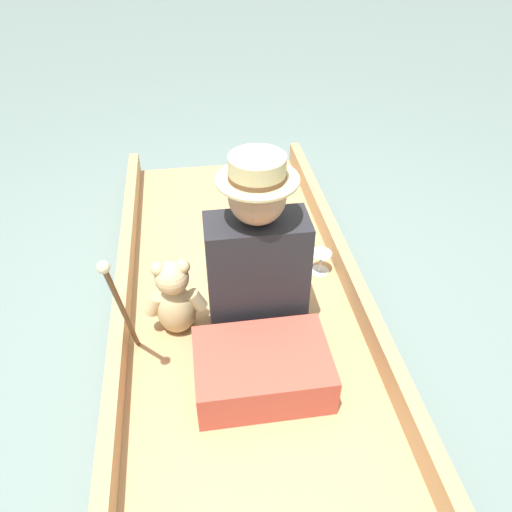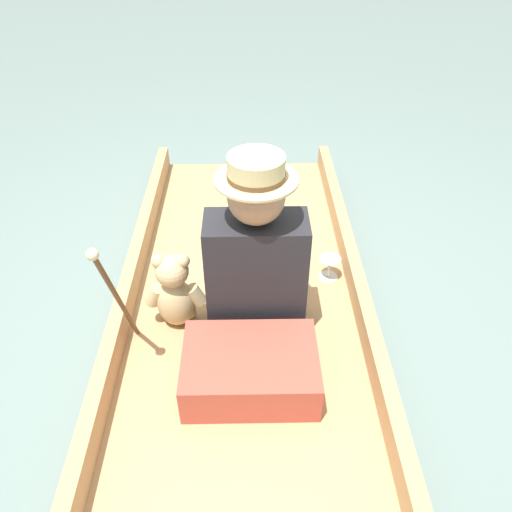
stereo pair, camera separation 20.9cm
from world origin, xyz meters
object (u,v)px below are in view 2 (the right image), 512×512
object	(u,v)px
seated_person	(256,258)
teddy_bear	(175,292)
wine_glass	(330,264)
walking_cane	(113,291)

from	to	relation	value
seated_person	teddy_bear	size ratio (longest dim) A/B	2.13
seated_person	wine_glass	world-z (taller)	seated_person
teddy_bear	walking_cane	size ratio (longest dim) A/B	0.57
teddy_bear	wine_glass	world-z (taller)	teddy_bear
wine_glass	walking_cane	bearing A→B (deg)	-149.57
seated_person	walking_cane	size ratio (longest dim) A/B	1.22
seated_person	walking_cane	world-z (taller)	seated_person
wine_glass	walking_cane	world-z (taller)	walking_cane
teddy_bear	walking_cane	xyz separation A→B (m)	(-0.18, -0.23, 0.22)
walking_cane	seated_person	bearing A→B (deg)	29.58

